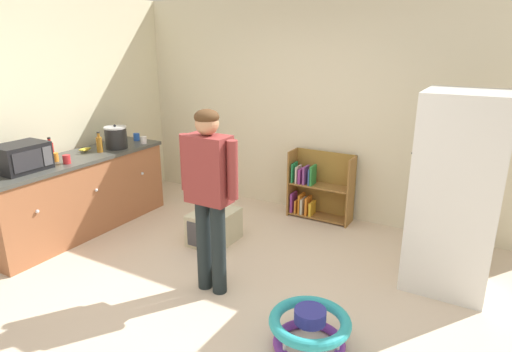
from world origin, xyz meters
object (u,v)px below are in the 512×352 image
at_px(bookshelf, 317,189).
at_px(red_cup, 67,159).
at_px(standing_person, 209,187).
at_px(banana_bunch, 86,149).
at_px(kitchen_counter, 79,194).
at_px(refrigerator, 456,193).
at_px(white_cup, 144,140).
at_px(green_cup, 109,139).
at_px(baby_walker, 310,329).
at_px(pet_carrier, 214,227).
at_px(blue_cup, 137,137).
at_px(amber_bottle, 99,144).
at_px(ketchup_bottle, 51,150).
at_px(crock_pot, 116,138).
at_px(orange_cup, 55,157).
at_px(microwave, 21,157).

distance_m(bookshelf, red_cup, 2.95).
bearing_deg(standing_person, banana_bunch, 166.31).
distance_m(kitchen_counter, refrigerator, 4.03).
xyz_separation_m(white_cup, green_cup, (-0.41, -0.19, 0.00)).
bearing_deg(green_cup, kitchen_counter, -74.53).
height_order(baby_walker, pet_carrier, pet_carrier).
bearing_deg(blue_cup, standing_person, -31.34).
distance_m(kitchen_counter, white_cup, 1.04).
bearing_deg(amber_bottle, pet_carrier, 8.03).
relative_size(kitchen_counter, ketchup_bottle, 9.02).
bearing_deg(banana_bunch, crock_pot, 56.66).
bearing_deg(bookshelf, green_cup, -156.53).
bearing_deg(orange_cup, refrigerator, 15.59).
bearing_deg(microwave, blue_cup, 89.60).
bearing_deg(kitchen_counter, banana_bunch, 111.06).
relative_size(refrigerator, microwave, 3.71).
distance_m(bookshelf, pet_carrier, 1.45).
bearing_deg(banana_bunch, blue_cup, 82.41).
bearing_deg(orange_cup, ketchup_bottle, 158.73).
xyz_separation_m(microwave, green_cup, (-0.19, 1.30, -0.09)).
bearing_deg(kitchen_counter, red_cup, -52.81).
distance_m(refrigerator, bookshelf, 1.94).
bearing_deg(banana_bunch, kitchen_counter, -68.94).
relative_size(refrigerator, blue_cup, 18.74).
relative_size(crock_pot, ketchup_bottle, 1.21).
bearing_deg(crock_pot, blue_cup, 102.78).
bearing_deg(crock_pot, banana_bunch, -123.34).
relative_size(refrigerator, pet_carrier, 3.22).
distance_m(kitchen_counter, microwave, 0.84).
distance_m(white_cup, red_cup, 1.10).
height_order(crock_pot, amber_bottle, crock_pot).
relative_size(pet_carrier, red_cup, 5.81).
bearing_deg(ketchup_bottle, baby_walker, -6.95).
xyz_separation_m(banana_bunch, white_cup, (0.31, 0.65, 0.02)).
xyz_separation_m(standing_person, green_cup, (-2.29, 0.99, -0.04)).
xyz_separation_m(amber_bottle, blue_cup, (-0.07, 0.67, -0.05)).
xyz_separation_m(banana_bunch, amber_bottle, (0.17, 0.07, 0.07)).
bearing_deg(ketchup_bottle, kitchen_counter, 46.51).
relative_size(ketchup_bottle, red_cup, 2.59).
bearing_deg(pet_carrier, bookshelf, 60.13).
bearing_deg(crock_pot, kitchen_counter, -100.62).
relative_size(standing_person, green_cup, 17.36).
distance_m(banana_bunch, orange_cup, 0.47).
distance_m(ketchup_bottle, blue_cup, 1.17).
bearing_deg(pet_carrier, orange_cup, -154.91).
xyz_separation_m(kitchen_counter, microwave, (-0.01, -0.60, 0.59)).
height_order(banana_bunch, blue_cup, blue_cup).
distance_m(amber_bottle, orange_cup, 0.54).
bearing_deg(amber_bottle, microwave, -95.16).
bearing_deg(blue_cup, baby_walker, -26.23).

